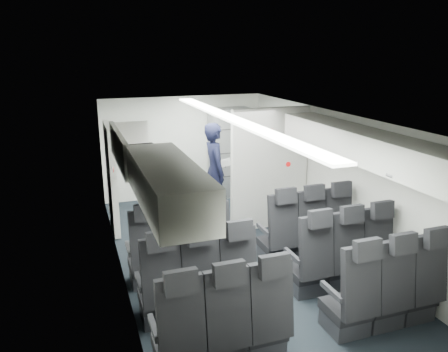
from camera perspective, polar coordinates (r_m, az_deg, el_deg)
cabin_shell at (r=6.54m, az=1.16°, el=-1.14°), size 3.41×6.01×2.16m
seat_row_front at (r=6.33m, az=2.82°, el=-8.74°), size 3.33×0.56×1.24m
seat_row_mid at (r=5.60m, az=6.36°, el=-12.36°), size 3.33×0.56×1.24m
seat_row_rear at (r=4.92m, az=11.06°, el=-16.96°), size 3.33×0.56×1.24m
overhead_bin_left_rear at (r=4.11m, az=-7.39°, el=-1.10°), size 0.53×1.80×0.40m
overhead_bin_left_front_open at (r=5.80m, az=-11.41°, el=2.57°), size 0.64×1.70×0.72m
overhead_bin_right_rear at (r=5.40m, az=23.08°, el=1.90°), size 0.53×1.80×0.40m
overhead_bin_right_front at (r=6.76m, az=13.20°, el=5.43°), size 0.53×1.70×0.40m
bulkhead_partition at (r=7.63m, az=5.97°, el=0.93°), size 1.40×0.15×2.13m
galley_unit at (r=9.37m, az=0.80°, el=3.10°), size 0.85×0.52×1.90m
boarding_door at (r=7.71m, az=-14.47°, el=-0.26°), size 0.12×1.27×1.86m
flight_attendant at (r=8.07m, az=-1.21°, el=0.63°), size 0.46×0.67×1.81m
carry_on_bag at (r=5.75m, az=-10.83°, el=2.83°), size 0.40×0.30×0.23m
papers at (r=8.05m, az=0.18°, el=1.73°), size 0.20×0.07×0.14m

